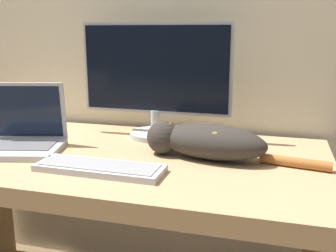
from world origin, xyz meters
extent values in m
cube|color=tan|center=(0.00, 0.37, 0.68)|extent=(1.52, 0.75, 0.06)
cylinder|color=#B2B2B7|center=(0.10, 0.62, 0.72)|extent=(0.21, 0.21, 0.02)
cylinder|color=#B2B2B7|center=(0.10, 0.62, 0.77)|extent=(0.04, 0.04, 0.09)
cube|color=#B2B2B7|center=(0.10, 0.62, 0.98)|extent=(0.60, 0.02, 0.35)
cube|color=black|center=(0.10, 0.61, 0.98)|extent=(0.58, 0.01, 0.33)
cube|color=#B7B7BC|center=(-0.30, 0.29, 0.72)|extent=(0.34, 0.28, 0.02)
cube|color=slate|center=(-0.31, 0.30, 0.73)|extent=(0.26, 0.17, 0.00)
cube|color=#B7B7BC|center=(-0.33, 0.38, 0.83)|extent=(0.29, 0.10, 0.22)
cube|color=black|center=(-0.33, 0.38, 0.83)|extent=(0.26, 0.08, 0.19)
cube|color=#BCBCC1|center=(0.06, 0.19, 0.72)|extent=(0.40, 0.13, 0.02)
cube|color=#939397|center=(0.06, 0.19, 0.73)|extent=(0.37, 0.11, 0.00)
ellipsoid|color=#332D28|center=(0.36, 0.40, 0.76)|extent=(0.40, 0.22, 0.12)
ellipsoid|color=#AD662D|center=(0.38, 0.40, 0.80)|extent=(0.19, 0.14, 0.05)
sphere|color=#332D28|center=(0.19, 0.41, 0.76)|extent=(0.12, 0.12, 0.12)
cone|color=#AD662D|center=(0.17, 0.42, 0.81)|extent=(0.03, 0.03, 0.03)
cone|color=#AD662D|center=(0.22, 0.41, 0.81)|extent=(0.03, 0.03, 0.03)
cylinder|color=#AD662D|center=(0.63, 0.39, 0.72)|extent=(0.22, 0.07, 0.03)
cube|color=#2D6BB7|center=(0.47, 0.57, 0.73)|extent=(0.04, 0.04, 0.04)
camera|label=1|loc=(0.56, -0.84, 1.12)|focal=42.00mm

